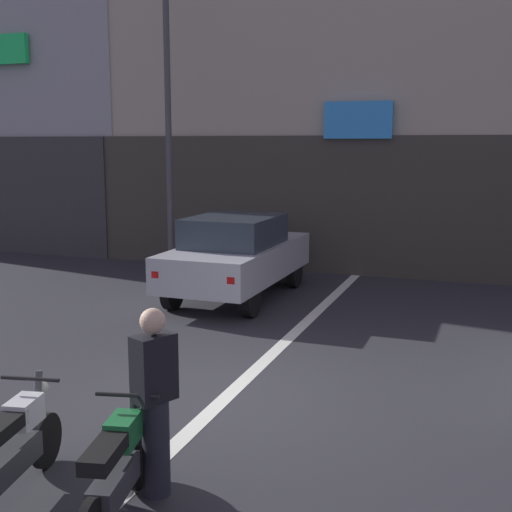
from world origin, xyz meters
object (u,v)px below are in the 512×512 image
at_px(car_silver_crossing_near, 237,254).
at_px(motorcycle_green_row_left_mid, 116,470).
at_px(street_lamp, 168,90).
at_px(motorcycle_white_row_leftmost, 15,448).
at_px(person_by_motorcycles, 155,401).
at_px(car_red_down_street, 415,225).

height_order(car_silver_crossing_near, motorcycle_green_row_left_mid, car_silver_crossing_near).
height_order(street_lamp, motorcycle_white_row_leftmost, street_lamp).
xyz_separation_m(motorcycle_green_row_left_mid, person_by_motorcycles, (0.08, 0.51, 0.40)).
xyz_separation_m(car_silver_crossing_near, street_lamp, (-2.32, 1.73, 3.32)).
xyz_separation_m(car_silver_crossing_near, car_red_down_street, (2.74, 5.97, 0.00)).
bearing_deg(person_by_motorcycles, car_silver_crossing_near, 106.03).
height_order(motorcycle_white_row_leftmost, motorcycle_green_row_left_mid, same).
xyz_separation_m(street_lamp, motorcycle_white_row_leftmost, (3.26, -9.30, -3.74)).
height_order(car_red_down_street, motorcycle_green_row_left_mid, car_red_down_street).
relative_size(car_red_down_street, motorcycle_green_row_left_mid, 2.61).
bearing_deg(street_lamp, motorcycle_white_row_leftmost, -70.71).
bearing_deg(car_silver_crossing_near, car_red_down_street, 65.32).
relative_size(car_red_down_street, motorcycle_white_row_leftmost, 2.60).
relative_size(motorcycle_white_row_leftmost, person_by_motorcycles, 0.99).
xyz_separation_m(motorcycle_white_row_leftmost, person_by_motorcycles, (1.11, 0.47, 0.40)).
height_order(car_silver_crossing_near, motorcycle_white_row_leftmost, car_silver_crossing_near).
height_order(car_red_down_street, motorcycle_white_row_leftmost, car_red_down_street).
distance_m(street_lamp, motorcycle_white_row_leftmost, 10.54).
relative_size(motorcycle_white_row_leftmost, motorcycle_green_row_left_mid, 1.00).
bearing_deg(motorcycle_white_row_leftmost, motorcycle_green_row_left_mid, -2.32).
distance_m(motorcycle_green_row_left_mid, person_by_motorcycles, 0.65).
relative_size(street_lamp, motorcycle_white_row_leftmost, 4.19).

